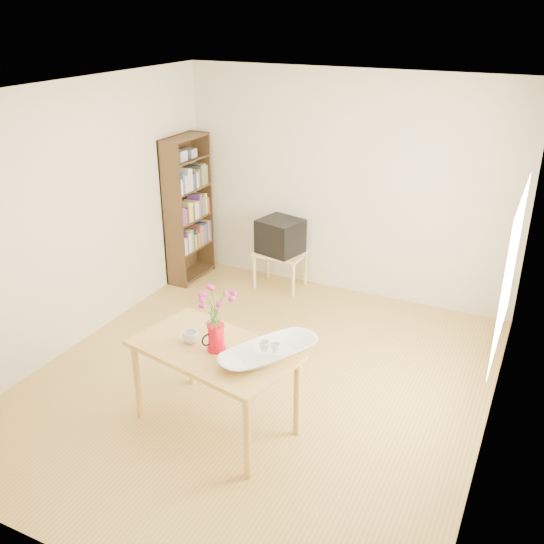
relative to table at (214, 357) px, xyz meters
The scene contains 11 objects.
room 0.96m from the table, 86.06° to the left, with size 4.50×4.50×4.50m.
table is the anchor object (origin of this frame).
tv_stand 2.78m from the table, 104.24° to the left, with size 0.60×0.45×0.46m.
bookshelf 3.07m from the table, 126.61° to the left, with size 0.28×0.70×1.80m.
pitcher 0.20m from the table, 22.90° to the right, with size 0.15×0.21×0.23m.
flowers 0.49m from the table, 24.18° to the right, with size 0.26×0.26×0.36m, color #C22D7C, non-canonical shape.
mug 0.25m from the table, behind, with size 0.12×0.12×0.10m, color white.
bowl 0.57m from the table, ahead, with size 0.54×0.54×0.51m, color white.
teacup_a 0.51m from the table, ahead, with size 0.07×0.07×0.07m, color white.
teacup_b 0.58m from the table, ahead, with size 0.07×0.07×0.06m, color white.
television 2.78m from the table, 104.17° to the left, with size 0.56×0.54×0.41m.
Camera 1 is at (2.18, -4.20, 3.23)m, focal length 40.00 mm.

